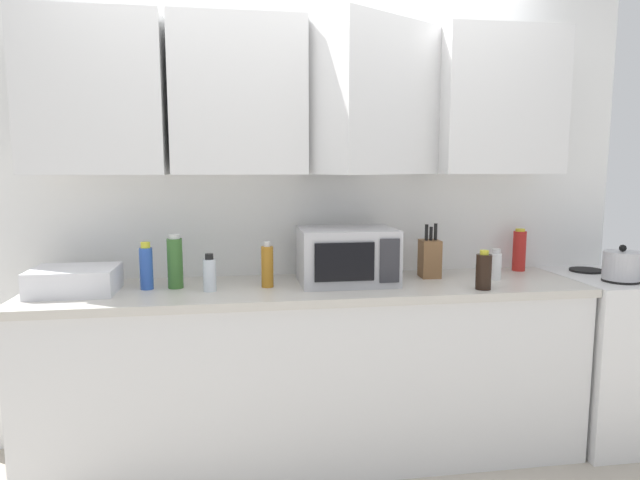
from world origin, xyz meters
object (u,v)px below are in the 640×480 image
at_px(microwave, 347,256).
at_px(bottle_white_jar, 496,265).
at_px(bottle_green_oil, 175,262).
at_px(dish_rack, 75,280).
at_px(bottle_blue_cleaner, 146,267).
at_px(bottle_clear_tall, 210,274).
at_px(stove_range, 625,354).
at_px(bottle_amber_vinegar, 267,266).
at_px(kettle, 622,265).
at_px(knife_block, 430,258).
at_px(bottle_soy_dark, 484,271).
at_px(bottle_red_sauce, 519,250).

distance_m(microwave, bottle_white_jar, 0.79).
bearing_deg(bottle_green_oil, dish_rack, -175.08).
xyz_separation_m(bottle_blue_cleaner, bottle_green_oil, (0.13, 0.01, 0.02)).
bearing_deg(bottle_clear_tall, bottle_green_oil, 149.64).
relative_size(bottle_white_jar, bottle_green_oil, 0.61).
bearing_deg(dish_rack, stove_range, -0.40).
relative_size(bottle_amber_vinegar, bottle_green_oil, 0.85).
bearing_deg(bottle_blue_cleaner, kettle, -4.59).
bearing_deg(bottle_blue_cleaner, knife_block, 2.82).
height_order(stove_range, bottle_soy_dark, bottle_soy_dark).
distance_m(stove_range, bottle_blue_cleaner, 2.62).
bearing_deg(stove_range, microwave, 178.26).
bearing_deg(bottle_green_oil, bottle_white_jar, -1.77).
bearing_deg(dish_rack, kettle, -3.38).
bearing_deg(bottle_soy_dark, bottle_amber_vinegar, 168.45).
relative_size(stove_range, bottle_clear_tall, 5.06).
bearing_deg(bottle_white_jar, bottle_amber_vinegar, 179.86).
xyz_separation_m(bottle_amber_vinegar, bottle_soy_dark, (1.03, -0.21, -0.02)).
bearing_deg(kettle, bottle_clear_tall, 177.24).
bearing_deg(bottle_blue_cleaner, bottle_red_sauce, 4.83).
relative_size(dish_rack, knife_block, 1.31).
distance_m(dish_rack, bottle_red_sauce, 2.35).
distance_m(kettle, dish_rack, 2.71).
bearing_deg(bottle_soy_dark, bottle_green_oil, 170.06).
bearing_deg(dish_rack, microwave, 1.22).
xyz_separation_m(dish_rack, bottle_white_jar, (2.09, -0.01, 0.02)).
relative_size(microwave, dish_rack, 1.26).
bearing_deg(bottle_amber_vinegar, bottle_soy_dark, -11.55).
relative_size(microwave, bottle_soy_dark, 2.52).
height_order(bottle_red_sauce, bottle_green_oil, bottle_green_oil).
distance_m(kettle, bottle_amber_vinegar, 1.81).
distance_m(microwave, bottle_amber_vinegar, 0.41).
distance_m(dish_rack, bottle_green_oil, 0.46).
bearing_deg(bottle_white_jar, bottle_red_sauce, 40.87).
bearing_deg(bottle_amber_vinegar, bottle_blue_cleaner, 176.04).
xyz_separation_m(kettle, knife_block, (-0.93, 0.26, 0.02)).
distance_m(microwave, bottle_red_sauce, 1.05).
height_order(stove_range, bottle_clear_tall, bottle_clear_tall).
height_order(dish_rack, bottle_white_jar, bottle_white_jar).
distance_m(stove_range, bottle_red_sauce, 0.81).
bearing_deg(kettle, bottle_red_sauce, 135.42).
relative_size(kettle, bottle_blue_cleaner, 0.79).
relative_size(kettle, bottle_red_sauce, 0.75).
relative_size(dish_rack, bottle_green_oil, 1.44).
bearing_deg(bottle_soy_dark, dish_rack, 173.52).
height_order(microwave, bottle_clear_tall, microwave).
relative_size(bottle_red_sauce, bottle_soy_dark, 1.26).
distance_m(knife_block, bottle_red_sauce, 0.58).
bearing_deg(dish_rack, bottle_soy_dark, -6.48).
bearing_deg(dish_rack, knife_block, 3.32).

